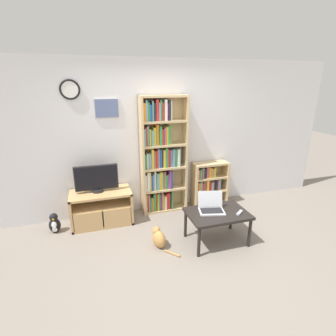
{
  "coord_description": "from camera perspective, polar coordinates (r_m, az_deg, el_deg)",
  "views": [
    {
      "loc": [
        -1.12,
        -2.64,
        2.25
      ],
      "look_at": [
        -0.03,
        0.9,
        1.01
      ],
      "focal_mm": 28.0,
      "sensor_mm": 36.0,
      "label": 1
    }
  ],
  "objects": [
    {
      "name": "ground_plane",
      "position": [
        3.64,
        4.89,
        -19.65
      ],
      "size": [
        18.0,
        18.0,
        0.0
      ],
      "primitive_type": "plane",
      "color": "gray"
    },
    {
      "name": "wall_back",
      "position": [
        4.55,
        -2.59,
        6.53
      ],
      "size": [
        6.67,
        0.09,
        2.6
      ],
      "color": "silver",
      "rests_on": "ground_plane"
    },
    {
      "name": "tv_stand",
      "position": [
        4.45,
        -14.23,
        -8.34
      ],
      "size": [
        0.96,
        0.5,
        0.55
      ],
      "color": "tan",
      "rests_on": "ground_plane"
    },
    {
      "name": "television",
      "position": [
        4.3,
        -15.3,
        -2.23
      ],
      "size": [
        0.67,
        0.18,
        0.44
      ],
      "color": "black",
      "rests_on": "tv_stand"
    },
    {
      "name": "bookshelf_tall",
      "position": [
        4.49,
        -1.57,
        2.26
      ],
      "size": [
        0.79,
        0.25,
        2.03
      ],
      "color": "tan",
      "rests_on": "ground_plane"
    },
    {
      "name": "bookshelf_short",
      "position": [
        4.98,
        8.61,
        -3.54
      ],
      "size": [
        0.66,
        0.28,
        0.82
      ],
      "color": "tan",
      "rests_on": "ground_plane"
    },
    {
      "name": "coffee_table",
      "position": [
        3.85,
        10.7,
        -10.17
      ],
      "size": [
        0.85,
        0.59,
        0.47
      ],
      "color": "black",
      "rests_on": "ground_plane"
    },
    {
      "name": "laptop",
      "position": [
        3.84,
        9.34,
        -8.21
      ],
      "size": [
        0.41,
        0.36,
        0.26
      ],
      "rotation": [
        0.0,
        0.0,
        -0.24
      ],
      "color": "silver",
      "rests_on": "coffee_table"
    },
    {
      "name": "remote_near_laptop",
      "position": [
        3.87,
        15.31,
        -9.35
      ],
      "size": [
        0.15,
        0.13,
        0.02
      ],
      "rotation": [
        0.0,
        0.0,
        2.24
      ],
      "color": "#99999E",
      "rests_on": "coffee_table"
    },
    {
      "name": "cat",
      "position": [
        3.82,
        -2.05,
        -14.99
      ],
      "size": [
        0.33,
        0.46,
        0.3
      ],
      "rotation": [
        0.0,
        0.0,
        0.33
      ],
      "color": "#B78447",
      "rests_on": "ground_plane"
    },
    {
      "name": "penguin_figurine",
      "position": [
        4.49,
        -23.47,
        -11.08
      ],
      "size": [
        0.17,
        0.15,
        0.32
      ],
      "color": "black",
      "rests_on": "ground_plane"
    }
  ]
}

